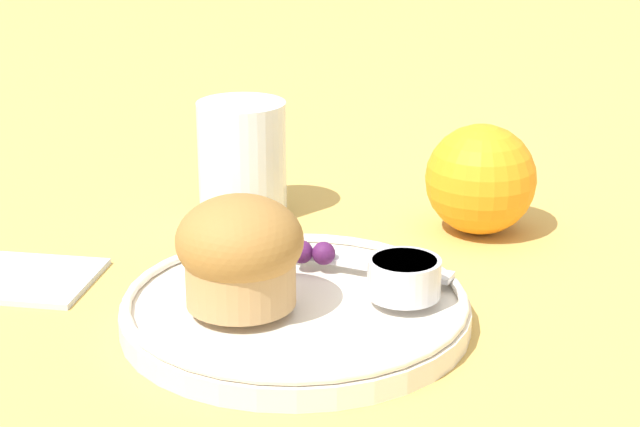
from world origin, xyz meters
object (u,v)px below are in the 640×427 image
at_px(butter_knife, 321,256).
at_px(orange_fruit, 481,179).
at_px(juice_glass, 242,160).
at_px(muffin, 240,252).

distance_m(butter_knife, orange_fruit, 0.16).
relative_size(butter_knife, juice_glass, 1.96).
height_order(muffin, butter_knife, muffin).
bearing_deg(muffin, juice_glass, 103.30).
xyz_separation_m(butter_knife, juice_glass, (-0.08, 0.13, 0.02)).
height_order(butter_knife, juice_glass, juice_glass).
relative_size(orange_fruit, juice_glass, 0.91).
distance_m(muffin, orange_fruit, 0.24).
bearing_deg(juice_glass, butter_knife, -56.79).
relative_size(muffin, butter_knife, 0.42).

